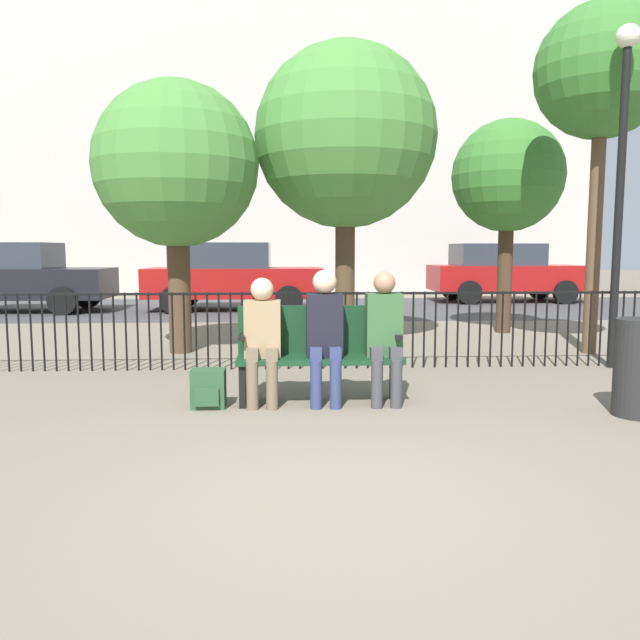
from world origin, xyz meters
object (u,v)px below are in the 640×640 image
(backpack, at_px, (208,389))
(trash_bin, at_px, (639,368))
(seated_person_2, at_px, (384,330))
(tree_3, at_px, (176,167))
(seated_person_0, at_px, (262,334))
(parked_car_1, at_px, (504,272))
(seated_person_1, at_px, (325,329))
(tree_0, at_px, (508,178))
(tree_2, at_px, (346,138))
(lamp_post, at_px, (622,148))
(tree_1, at_px, (602,74))
(parked_car_0, at_px, (231,275))
(park_bench, at_px, (320,351))
(parked_car_2, at_px, (14,276))

(backpack, bearing_deg, trash_bin, -7.08)
(seated_person_2, relative_size, tree_3, 0.33)
(seated_person_0, height_order, parked_car_1, parked_car_1)
(seated_person_1, xyz_separation_m, parked_car_1, (5.69, 11.37, 0.12))
(tree_0, distance_m, tree_2, 3.19)
(tree_0, xyz_separation_m, trash_bin, (-0.72, -5.53, -2.26))
(seated_person_2, xyz_separation_m, lamp_post, (3.11, 1.66, 1.97))
(lamp_post, distance_m, parked_car_1, 10.08)
(parked_car_1, bearing_deg, tree_0, -109.24)
(tree_1, bearing_deg, parked_car_1, 78.42)
(tree_3, distance_m, parked_car_0, 6.48)
(park_bench, relative_size, trash_bin, 1.83)
(lamp_post, relative_size, parked_car_1, 0.98)
(tree_2, relative_size, trash_bin, 5.24)
(seated_person_0, bearing_deg, tree_3, 112.62)
(seated_person_0, xyz_separation_m, lamp_post, (4.26, 1.66, 1.99))
(park_bench, relative_size, tree_0, 0.43)
(seated_person_1, distance_m, tree_0, 6.37)
(tree_1, relative_size, trash_bin, 5.55)
(park_bench, relative_size, lamp_post, 0.38)
(seated_person_2, distance_m, parked_car_0, 9.61)
(parked_car_0, xyz_separation_m, trash_bin, (4.45, -9.90, -0.41))
(park_bench, bearing_deg, parked_car_0, 100.28)
(park_bench, relative_size, backpack, 4.38)
(seated_person_1, height_order, trash_bin, seated_person_1)
(tree_3, bearing_deg, lamp_post, -14.53)
(seated_person_2, relative_size, tree_1, 0.26)
(seated_person_1, xyz_separation_m, lamp_post, (3.67, 1.66, 1.95))
(seated_person_0, relative_size, tree_0, 0.33)
(tree_0, xyz_separation_m, tree_1, (0.46, -2.24, 1.13))
(backpack, relative_size, tree_0, 0.10)
(trash_bin, bearing_deg, seated_person_1, 168.40)
(parked_car_1, distance_m, parked_car_2, 12.64)
(seated_person_1, height_order, backpack, seated_person_1)
(seated_person_1, height_order, parked_car_0, parked_car_0)
(park_bench, height_order, tree_2, tree_2)
(tree_2, relative_size, parked_car_0, 1.07)
(seated_person_2, bearing_deg, parked_car_2, 128.58)
(seated_person_0, relative_size, parked_car_1, 0.29)
(park_bench, height_order, tree_3, tree_3)
(tree_0, xyz_separation_m, tree_3, (-5.34, -1.87, -0.09))
(park_bench, height_order, tree_0, tree_0)
(parked_car_0, distance_m, parked_car_1, 7.68)
(tree_2, xyz_separation_m, tree_3, (-2.41, -0.66, -0.52))
(tree_1, bearing_deg, tree_0, 101.73)
(tree_3, relative_size, parked_car_2, 0.90)
(parked_car_0, bearing_deg, tree_1, -49.50)
(tree_1, distance_m, lamp_post, 1.60)
(tree_2, xyz_separation_m, parked_car_2, (-7.29, 5.42, -2.28))
(park_bench, bearing_deg, parked_car_2, 126.56)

